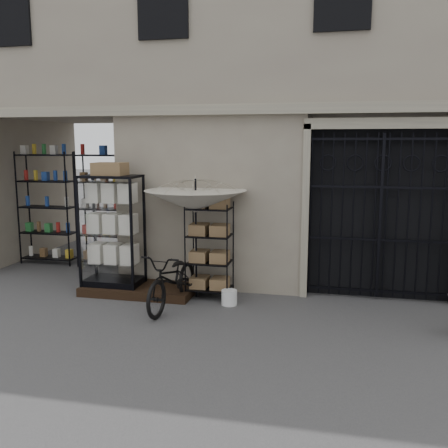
% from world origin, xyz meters
% --- Properties ---
extents(ground, '(80.00, 80.00, 0.00)m').
position_xyz_m(ground, '(0.00, 0.00, 0.00)').
color(ground, black).
rests_on(ground, ground).
extents(main_building, '(14.00, 4.00, 9.00)m').
position_xyz_m(main_building, '(0.00, 4.00, 4.50)').
color(main_building, gray).
rests_on(main_building, ground).
extents(shop_recess, '(3.00, 1.70, 3.00)m').
position_xyz_m(shop_recess, '(-4.50, 2.80, 1.50)').
color(shop_recess, black).
rests_on(shop_recess, ground).
extents(shop_shelving, '(2.70, 0.50, 2.50)m').
position_xyz_m(shop_shelving, '(-4.55, 3.30, 1.25)').
color(shop_shelving, black).
rests_on(shop_shelving, ground).
extents(iron_gate, '(2.50, 0.21, 3.00)m').
position_xyz_m(iron_gate, '(1.75, 2.28, 1.50)').
color(iron_gate, black).
rests_on(iron_gate, ground).
extents(step_platform, '(2.00, 0.90, 0.15)m').
position_xyz_m(step_platform, '(-2.40, 1.55, 0.07)').
color(step_platform, black).
rests_on(step_platform, ground).
extents(display_cabinet, '(1.15, 0.96, 2.14)m').
position_xyz_m(display_cabinet, '(-2.88, 1.51, 1.04)').
color(display_cabinet, black).
rests_on(display_cabinet, step_platform).
extents(wire_rack, '(0.77, 0.57, 1.68)m').
position_xyz_m(wire_rack, '(-1.11, 1.63, 0.82)').
color(wire_rack, black).
rests_on(wire_rack, ground).
extents(market_umbrella, '(1.90, 1.92, 2.50)m').
position_xyz_m(market_umbrella, '(-1.34, 1.60, 1.80)').
color(market_umbrella, black).
rests_on(market_umbrella, ground).
extents(white_bucket, '(0.29, 0.29, 0.25)m').
position_xyz_m(white_bucket, '(-0.68, 1.28, 0.13)').
color(white_bucket, silver).
rests_on(white_bucket, ground).
extents(bicycle, '(0.72, 1.01, 1.81)m').
position_xyz_m(bicycle, '(-1.56, 0.97, 0.00)').
color(bicycle, black).
rests_on(bicycle, ground).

